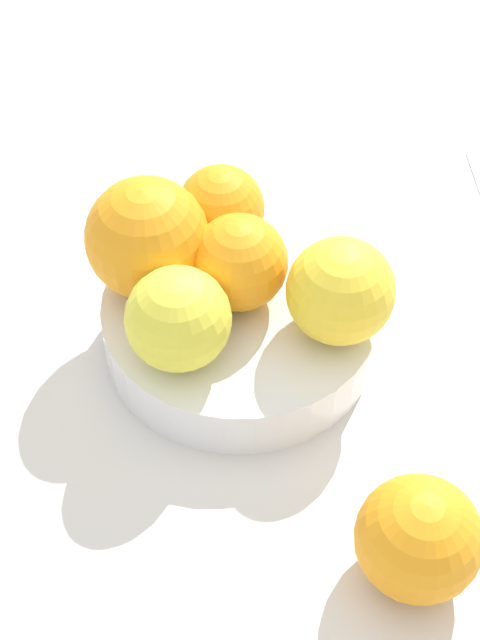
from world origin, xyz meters
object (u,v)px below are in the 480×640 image
at_px(orange_in_bowl_1, 341,291).
at_px(orange_in_bowl_2, 178,319).
at_px(fruit_bowl, 240,325).
at_px(orange_in_bowl_4, 221,208).
at_px(orange_in_bowl_0, 237,263).
at_px(orange_loose_0, 419,539).
at_px(orange_in_bowl_3, 147,238).

distance_m(orange_in_bowl_1, orange_in_bowl_2, 0.10).
bearing_deg(fruit_bowl, orange_in_bowl_2, -47.86).
height_order(fruit_bowl, orange_in_bowl_4, orange_in_bowl_4).
bearing_deg(orange_in_bowl_1, orange_in_bowl_2, -83.47).
distance_m(orange_in_bowl_0, orange_loose_0, 0.21).
bearing_deg(orange_in_bowl_3, orange_in_bowl_4, 124.72).
height_order(fruit_bowl, orange_in_bowl_0, orange_in_bowl_0).
xyz_separation_m(orange_in_bowl_2, orange_in_bowl_3, (-0.06, -0.02, 0.01)).
xyz_separation_m(orange_in_bowl_1, orange_in_bowl_3, (-0.05, -0.12, 0.01)).
distance_m(orange_in_bowl_2, orange_loose_0, 0.19).
distance_m(orange_in_bowl_0, orange_in_bowl_4, 0.05).
bearing_deg(orange_in_bowl_3, fruit_bowl, 65.06).
relative_size(orange_in_bowl_1, orange_in_bowl_2, 1.04).
bearing_deg(orange_in_bowl_0, orange_in_bowl_3, -108.80).
height_order(orange_in_bowl_2, orange_in_bowl_4, orange_in_bowl_2).
height_order(orange_in_bowl_0, orange_in_bowl_1, orange_in_bowl_1).
height_order(orange_in_bowl_0, orange_in_bowl_2, orange_in_bowl_2).
bearing_deg(orange_in_bowl_2, orange_loose_0, 41.12).
height_order(fruit_bowl, orange_in_bowl_1, orange_in_bowl_1).
bearing_deg(orange_in_bowl_3, orange_loose_0, 34.09).
distance_m(fruit_bowl, orange_in_bowl_2, 0.08).
distance_m(orange_in_bowl_3, orange_in_bowl_4, 0.06).
xyz_separation_m(fruit_bowl, orange_loose_0, (0.18, 0.08, 0.02)).
bearing_deg(orange_in_bowl_0, orange_loose_0, 23.86).
xyz_separation_m(orange_in_bowl_4, orange_loose_0, (0.24, 0.09, -0.03)).
xyz_separation_m(orange_in_bowl_2, orange_loose_0, (0.14, 0.12, -0.04)).
relative_size(fruit_bowl, orange_loose_0, 2.59).
xyz_separation_m(fruit_bowl, orange_in_bowl_3, (-0.03, -0.06, 0.06)).
bearing_deg(orange_in_bowl_1, fruit_bowl, -113.27).
bearing_deg(orange_in_bowl_0, orange_in_bowl_1, 61.39).
xyz_separation_m(fruit_bowl, orange_in_bowl_1, (0.03, 0.06, 0.06)).
bearing_deg(orange_in_bowl_4, orange_in_bowl_0, 6.34).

